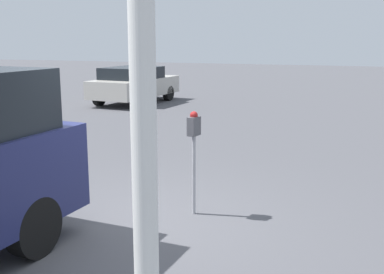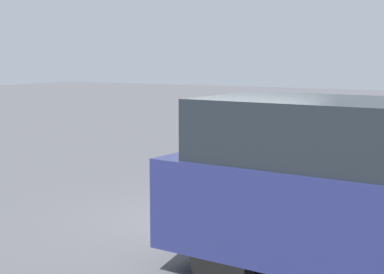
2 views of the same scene
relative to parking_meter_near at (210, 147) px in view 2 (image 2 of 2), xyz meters
The scene contains 3 objects.
ground_plane 1.44m from the parking_meter_near, 42.28° to the right, with size 80.00×80.00×0.00m, color #4C4C51.
parking_meter_near is the anchor object (origin of this frame).
parked_van 3.95m from the parking_meter_near, 33.34° to the right, with size 4.89×2.22×2.11m.
Camera 2 is at (4.06, -7.83, 2.57)m, focal length 55.00 mm.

